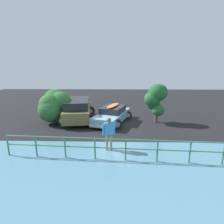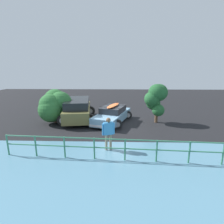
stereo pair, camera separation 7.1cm
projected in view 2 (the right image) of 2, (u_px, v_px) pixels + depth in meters
ground_plane at (114, 123)px, 13.02m from camera, size 44.00×44.00×0.02m
sedan_car at (112, 115)px, 13.14m from camera, size 3.12×4.50×1.47m
suv_car at (78, 109)px, 13.57m from camera, size 3.05×4.73×1.67m
person_bystander at (108, 131)px, 8.53m from camera, size 0.61×0.33×1.66m
railing_fence at (109, 146)px, 7.67m from camera, size 9.61×0.66×1.00m
bush_near_left at (156, 97)px, 12.63m from camera, size 1.69×1.39×2.89m
bush_near_right at (56, 105)px, 13.15m from camera, size 2.30×2.93×2.45m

